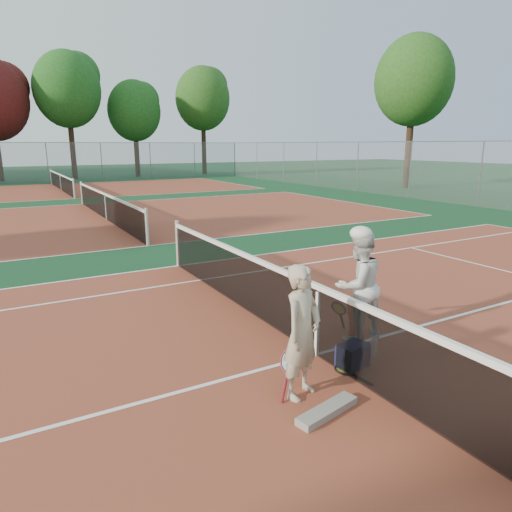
{
  "coord_description": "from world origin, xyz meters",
  "views": [
    {
      "loc": [
        -3.6,
        -4.65,
        2.84
      ],
      "look_at": [
        0.0,
        1.7,
        1.05
      ],
      "focal_mm": 32.0,
      "sensor_mm": 36.0,
      "label": 1
    }
  ],
  "objects_px": {
    "player_b": "(358,286)",
    "racket_spare": "(345,370)",
    "sports_bag_navy": "(352,355)",
    "water_bottle": "(374,346)",
    "net_main": "(317,320)",
    "sports_bag_purple": "(355,356)",
    "player_a": "(302,332)",
    "racket_black_held": "(338,317)",
    "racket_red": "(290,373)"
  },
  "relations": [
    {
      "from": "player_b",
      "to": "racket_black_held",
      "type": "xyz_separation_m",
      "value": [
        -0.13,
        0.26,
        -0.56
      ]
    },
    {
      "from": "racket_spare",
      "to": "sports_bag_purple",
      "type": "relative_size",
      "value": 1.85
    },
    {
      "from": "racket_spare",
      "to": "racket_red",
      "type": "bearing_deg",
      "value": 93.2
    },
    {
      "from": "racket_black_held",
      "to": "sports_bag_purple",
      "type": "bearing_deg",
      "value": 37.63
    },
    {
      "from": "sports_bag_navy",
      "to": "water_bottle",
      "type": "bearing_deg",
      "value": 10.47
    },
    {
      "from": "player_a",
      "to": "water_bottle",
      "type": "height_order",
      "value": "player_a"
    },
    {
      "from": "player_b",
      "to": "sports_bag_navy",
      "type": "relative_size",
      "value": 4.17
    },
    {
      "from": "player_b",
      "to": "racket_red",
      "type": "xyz_separation_m",
      "value": [
        -1.77,
        -0.86,
        -0.54
      ]
    },
    {
      "from": "sports_bag_purple",
      "to": "water_bottle",
      "type": "height_order",
      "value": "water_bottle"
    },
    {
      "from": "player_a",
      "to": "racket_red",
      "type": "height_order",
      "value": "player_a"
    },
    {
      "from": "racket_black_held",
      "to": "sports_bag_navy",
      "type": "distance_m",
      "value": 1.07
    },
    {
      "from": "racket_black_held",
      "to": "water_bottle",
      "type": "relative_size",
      "value": 1.76
    },
    {
      "from": "player_b",
      "to": "water_bottle",
      "type": "distance_m",
      "value": 0.91
    },
    {
      "from": "racket_black_held",
      "to": "player_a",
      "type": "bearing_deg",
      "value": 12.48
    },
    {
      "from": "racket_red",
      "to": "water_bottle",
      "type": "distance_m",
      "value": 1.6
    },
    {
      "from": "net_main",
      "to": "racket_black_held",
      "type": "distance_m",
      "value": 0.88
    },
    {
      "from": "net_main",
      "to": "water_bottle",
      "type": "relative_size",
      "value": 36.6
    },
    {
      "from": "player_a",
      "to": "sports_bag_purple",
      "type": "bearing_deg",
      "value": -10.53
    },
    {
      "from": "racket_black_held",
      "to": "water_bottle",
      "type": "xyz_separation_m",
      "value": [
        -0.07,
        -0.84,
        -0.11
      ]
    },
    {
      "from": "player_b",
      "to": "racket_black_held",
      "type": "distance_m",
      "value": 0.63
    },
    {
      "from": "water_bottle",
      "to": "player_b",
      "type": "bearing_deg",
      "value": 71.45
    },
    {
      "from": "player_b",
      "to": "racket_spare",
      "type": "distance_m",
      "value": 1.36
    },
    {
      "from": "net_main",
      "to": "player_a",
      "type": "distance_m",
      "value": 1.11
    },
    {
      "from": "racket_spare",
      "to": "net_main",
      "type": "bearing_deg",
      "value": -1.31
    },
    {
      "from": "racket_black_held",
      "to": "racket_red",
      "type": "bearing_deg",
      "value": 9.08
    },
    {
      "from": "sports_bag_navy",
      "to": "racket_spare",
      "type": "bearing_deg",
      "value": -161.45
    },
    {
      "from": "sports_bag_navy",
      "to": "racket_black_held",
      "type": "bearing_deg",
      "value": 60.42
    },
    {
      "from": "sports_bag_purple",
      "to": "racket_black_held",
      "type": "bearing_deg",
      "value": 62.91
    },
    {
      "from": "player_b",
      "to": "racket_spare",
      "type": "bearing_deg",
      "value": 40.82
    },
    {
      "from": "racket_spare",
      "to": "sports_bag_navy",
      "type": "height_order",
      "value": "sports_bag_navy"
    },
    {
      "from": "player_a",
      "to": "player_b",
      "type": "relative_size",
      "value": 0.95
    },
    {
      "from": "player_a",
      "to": "racket_spare",
      "type": "xyz_separation_m",
      "value": [
        0.82,
        0.18,
        -0.76
      ]
    },
    {
      "from": "racket_spare",
      "to": "water_bottle",
      "type": "bearing_deg",
      "value": -82.22
    },
    {
      "from": "racket_red",
      "to": "racket_black_held",
      "type": "relative_size",
      "value": 1.05
    },
    {
      "from": "player_b",
      "to": "racket_spare",
      "type": "relative_size",
      "value": 2.74
    },
    {
      "from": "player_b",
      "to": "sports_bag_navy",
      "type": "xyz_separation_m",
      "value": [
        -0.66,
        -0.67,
        -0.67
      ]
    },
    {
      "from": "racket_red",
      "to": "sports_bag_purple",
      "type": "bearing_deg",
      "value": -21.98
    },
    {
      "from": "player_b",
      "to": "racket_red",
      "type": "bearing_deg",
      "value": 25.39
    },
    {
      "from": "net_main",
      "to": "sports_bag_navy",
      "type": "height_order",
      "value": "net_main"
    },
    {
      "from": "player_b",
      "to": "sports_bag_purple",
      "type": "bearing_deg",
      "value": 47.51
    },
    {
      "from": "racket_red",
      "to": "water_bottle",
      "type": "bearing_deg",
      "value": -20.97
    },
    {
      "from": "racket_red",
      "to": "water_bottle",
      "type": "height_order",
      "value": "racket_red"
    },
    {
      "from": "sports_bag_purple",
      "to": "racket_spare",
      "type": "bearing_deg",
      "value": -167.46
    },
    {
      "from": "racket_spare",
      "to": "water_bottle",
      "type": "relative_size",
      "value": 2.0
    },
    {
      "from": "racket_spare",
      "to": "sports_bag_purple",
      "type": "distance_m",
      "value": 0.25
    },
    {
      "from": "racket_red",
      "to": "racket_black_held",
      "type": "bearing_deg",
      "value": 3.44
    },
    {
      "from": "racket_red",
      "to": "racket_spare",
      "type": "height_order",
      "value": "racket_red"
    },
    {
      "from": "sports_bag_purple",
      "to": "water_bottle",
      "type": "relative_size",
      "value": 1.08
    },
    {
      "from": "player_a",
      "to": "sports_bag_purple",
      "type": "xyz_separation_m",
      "value": [
        1.03,
        0.23,
        -0.65
      ]
    },
    {
      "from": "sports_bag_navy",
      "to": "player_a",
      "type": "bearing_deg",
      "value": -166.23
    }
  ]
}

